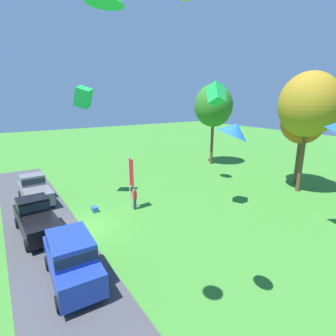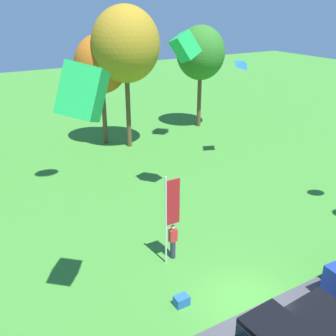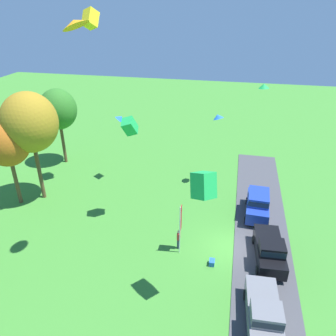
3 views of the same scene
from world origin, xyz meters
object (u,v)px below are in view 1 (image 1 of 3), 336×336
kite_delta_near_flag (234,129)px  tree_lone_near (309,105)px  tree_far_right (303,121)px  kite_box_topmost (83,97)px  car_pickup_near_entrance (36,217)px  flag_banner (131,176)px  car_suv_by_flagpole (72,257)px  car_pickup_mid_row (35,189)px  cooler_box (95,209)px  tree_far_left (213,106)px  kite_box_high_right (216,94)px  person_beside_suv (135,199)px

kite_delta_near_flag → tree_lone_near: bearing=112.0°
tree_far_right → kite_box_topmost: kite_box_topmost is taller
car_pickup_near_entrance → flag_banner: 6.87m
car_suv_by_flagpole → kite_delta_near_flag: (5.27, 4.38, 6.06)m
car_pickup_mid_row → cooler_box: bearing=36.8°
tree_far_left → cooler_box: tree_far_left is taller
tree_lone_near → kite_box_high_right: tree_lone_near is taller
person_beside_suv → tree_far_right: 17.36m
flag_banner → car_suv_by_flagpole: bearing=-44.3°
person_beside_suv → kite_box_high_right: 9.69m
person_beside_suv → car_pickup_mid_row: bearing=-133.4°
car_pickup_near_entrance → kite_delta_near_flag: kite_delta_near_flag is taller
car_pickup_near_entrance → kite_box_high_right: (3.54, 11.54, 7.49)m
tree_lone_near → flag_banner: 16.21m
person_beside_suv → cooler_box: size_ratio=3.05×
flag_banner → tree_lone_near: bearing=71.7°
car_pickup_near_entrance → person_beside_suv: car_pickup_near_entrance is taller
car_pickup_mid_row → tree_far_left: bearing=94.8°
tree_far_left → kite_box_topmost: 17.37m
car_pickup_mid_row → kite_box_high_right: kite_box_high_right is taller
car_pickup_mid_row → person_beside_suv: bearing=46.6°
person_beside_suv → cooler_box: bearing=-114.5°
car_pickup_mid_row → tree_far_right: tree_far_right is taller
kite_delta_near_flag → car_pickup_near_entrance: bearing=-155.5°
tree_far_right → person_beside_suv: bearing=-101.5°
car_pickup_near_entrance → tree_lone_near: tree_lone_near is taller
tree_far_right → kite_box_high_right: bearing=-89.0°
tree_lone_near → kite_box_high_right: size_ratio=8.42×
car_pickup_near_entrance → kite_delta_near_flag: 13.81m
car_pickup_mid_row → kite_delta_near_flag: 18.65m
car_pickup_near_entrance → person_beside_suv: 6.85m
person_beside_suv → kite_box_topmost: 8.86m
person_beside_suv → car_pickup_near_entrance: bearing=-90.4°
person_beside_suv → kite_box_topmost: size_ratio=1.18×
tree_far_right → kite_delta_near_flag: size_ratio=8.14×
tree_lone_near → flag_banner: (-4.83, -14.60, -5.11)m
tree_far_right → flag_banner: bearing=-102.1°
car_pickup_mid_row → person_beside_suv: 8.51m
tree_far_left → flag_banner: size_ratio=2.39×
car_pickup_mid_row → cooler_box: (4.59, 3.43, -0.91)m
car_pickup_near_entrance → tree_far_left: (-7.58, 21.77, 6.30)m
flag_banner → kite_box_high_right: (3.70, 4.86, 5.94)m
person_beside_suv → kite_box_topmost: kite_box_topmost is taller
kite_box_high_right → kite_delta_near_flag: bearing=-40.0°
car_pickup_near_entrance → kite_box_high_right: 14.21m
person_beside_suv → kite_delta_near_flag: 13.02m
car_suv_by_flagpole → kite_box_high_right: 13.27m
tree_far_left → kite_box_topmost: size_ratio=6.91×
kite_delta_near_flag → kite_box_topmost: bearing=-178.8°
car_pickup_near_entrance → tree_far_right: tree_far_right is taller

